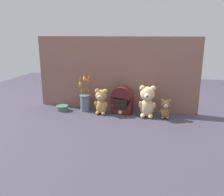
{
  "coord_description": "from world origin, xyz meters",
  "views": [
    {
      "loc": [
        0.45,
        -2.01,
        0.72
      ],
      "look_at": [
        0.0,
        0.02,
        0.15
      ],
      "focal_mm": 38.0,
      "sensor_mm": 36.0,
      "label": 1
    }
  ],
  "objects": [
    {
      "name": "vintage_radio",
      "position": [
        0.09,
        0.05,
        0.12
      ],
      "size": [
        0.2,
        0.12,
        0.25
      ],
      "color": "#4C1919",
      "rests_on": "ground"
    },
    {
      "name": "ground_plane",
      "position": [
        0.0,
        0.0,
        0.0
      ],
      "size": [
        4.0,
        4.0,
        0.0
      ],
      "primitive_type": "plane",
      "color": "#3D3847"
    },
    {
      "name": "teddy_bear_large",
      "position": [
        0.32,
        0.01,
        0.15
      ],
      "size": [
        0.15,
        0.15,
        0.29
      ],
      "color": "#DBBC84",
      "rests_on": "ground"
    },
    {
      "name": "teddy_bear_small",
      "position": [
        0.48,
        -0.0,
        0.09
      ],
      "size": [
        0.1,
        0.09,
        0.17
      ],
      "color": "olive",
      "rests_on": "ground"
    },
    {
      "name": "decorative_tin_tall",
      "position": [
        -0.49,
        0.01,
        0.03
      ],
      "size": [
        0.11,
        0.11,
        0.05
      ],
      "color": "#47705B",
      "rests_on": "ground"
    },
    {
      "name": "flower_vase",
      "position": [
        -0.27,
        0.06,
        0.1
      ],
      "size": [
        0.16,
        0.16,
        0.35
      ],
      "color": "slate",
      "rests_on": "ground"
    },
    {
      "name": "teddy_bear_medium",
      "position": [
        -0.1,
        -0.0,
        0.12
      ],
      "size": [
        0.13,
        0.12,
        0.24
      ],
      "color": "tan",
      "rests_on": "ground"
    },
    {
      "name": "backdrop_wall",
      "position": [
        0.0,
        0.17,
        0.35
      ],
      "size": [
        1.54,
        0.02,
        0.69
      ],
      "color": "#845B4C",
      "rests_on": "ground"
    }
  ]
}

